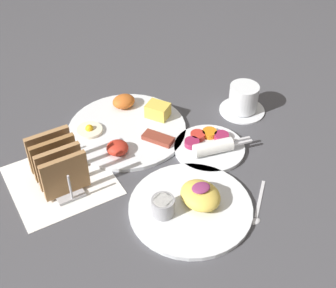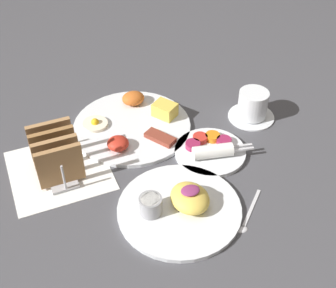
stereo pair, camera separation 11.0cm
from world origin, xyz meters
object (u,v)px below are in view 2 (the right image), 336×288
at_px(plate_breakfast, 133,124).
at_px(plate_foreground, 179,206).
at_px(plate_condiments, 210,150).
at_px(coffee_cup, 253,106).
at_px(toast_rack, 56,154).

xyz_separation_m(plate_breakfast, plate_foreground, (-0.00, -0.30, 0.00)).
xyz_separation_m(plate_condiments, plate_foreground, (-0.14, -0.13, 0.00)).
bearing_deg(plate_breakfast, plate_foreground, -90.66).
distance_m(plate_breakfast, plate_foreground, 0.30).
relative_size(plate_breakfast, coffee_cup, 2.48).
distance_m(plate_breakfast, toast_rack, 0.23).
relative_size(plate_foreground, toast_rack, 1.76).
bearing_deg(plate_foreground, toast_rack, 133.67).
bearing_deg(plate_breakfast, plate_condiments, -50.59).
xyz_separation_m(plate_condiments, toast_rack, (-0.35, 0.08, 0.04)).
bearing_deg(plate_foreground, plate_breakfast, 89.34).
xyz_separation_m(plate_breakfast, toast_rack, (-0.21, -0.08, 0.04)).
height_order(plate_breakfast, toast_rack, toast_rack).
bearing_deg(coffee_cup, plate_condiments, -152.12).
bearing_deg(plate_breakfast, coffee_cup, -15.01).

